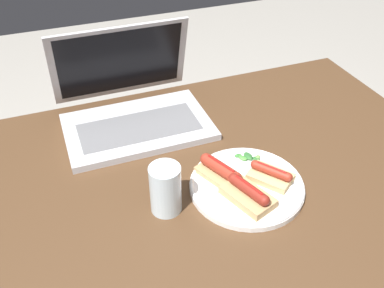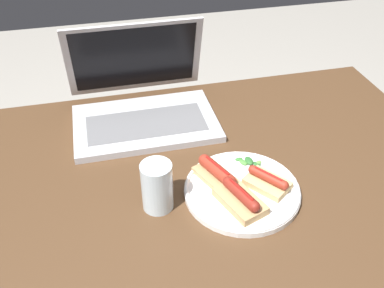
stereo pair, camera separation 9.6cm
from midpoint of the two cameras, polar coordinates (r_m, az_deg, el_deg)
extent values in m
cube|color=#4C331E|center=(0.97, -2.37, -6.05)|extent=(1.28, 0.84, 0.04)
cylinder|color=#4C331E|center=(1.64, 12.63, -3.66)|extent=(0.06, 0.06, 0.74)
cube|color=#B7B7BC|center=(1.12, -9.69, 2.17)|extent=(0.37, 0.24, 0.02)
cube|color=slate|center=(1.10, -9.57, 2.18)|extent=(0.30, 0.13, 0.00)
cube|color=#B7B7BC|center=(1.19, -11.91, 10.65)|extent=(0.37, 0.07, 0.22)
cube|color=black|center=(1.19, -11.88, 10.62)|extent=(0.33, 0.05, 0.19)
cylinder|color=white|center=(0.94, 4.37, -5.80)|extent=(0.25, 0.25, 0.01)
torus|color=white|center=(0.93, 4.39, -5.41)|extent=(0.25, 0.25, 0.01)
cube|color=tan|center=(0.89, 4.38, -7.12)|extent=(0.10, 0.13, 0.02)
cylinder|color=maroon|center=(0.88, 4.44, -6.16)|extent=(0.05, 0.09, 0.02)
sphere|color=maroon|center=(0.90, 2.53, -4.73)|extent=(0.02, 0.02, 0.02)
sphere|color=maroon|center=(0.86, 6.46, -7.65)|extent=(0.02, 0.02, 0.02)
cylinder|color=red|center=(0.87, 4.48, -5.61)|extent=(0.03, 0.07, 0.00)
cube|color=tan|center=(0.94, 7.55, -4.48)|extent=(0.10, 0.11, 0.02)
cylinder|color=maroon|center=(0.93, 7.64, -3.68)|extent=(0.06, 0.07, 0.02)
sphere|color=maroon|center=(0.92, 9.80, -4.52)|extent=(0.02, 0.02, 0.02)
sphere|color=maroon|center=(0.95, 5.53, -2.85)|extent=(0.02, 0.02, 0.02)
cylinder|color=red|center=(0.93, 7.69, -3.21)|extent=(0.04, 0.06, 0.00)
cube|color=tan|center=(0.94, 0.88, -4.30)|extent=(0.10, 0.12, 0.01)
cylinder|color=maroon|center=(0.93, 0.89, -3.39)|extent=(0.06, 0.09, 0.03)
sphere|color=maroon|center=(0.95, -0.98, -2.14)|extent=(0.03, 0.03, 0.03)
sphere|color=maroon|center=(0.91, 2.86, -4.70)|extent=(0.03, 0.03, 0.03)
cylinder|color=red|center=(0.92, 0.89, -2.75)|extent=(0.03, 0.07, 0.01)
ellipsoid|color=#2D662D|center=(1.00, 5.88, -2.14)|extent=(0.02, 0.03, 0.01)
ellipsoid|color=#4C8E3D|center=(0.99, 4.05, -1.99)|extent=(0.02, 0.03, 0.01)
ellipsoid|color=#2D662D|center=(1.00, 4.78, -1.72)|extent=(0.02, 0.03, 0.01)
ellipsoid|color=#709E4C|center=(1.00, 6.01, -1.92)|extent=(0.02, 0.02, 0.01)
ellipsoid|color=#387A33|center=(1.00, 3.43, -1.65)|extent=(0.02, 0.01, 0.00)
cylinder|color=silver|center=(0.87, -6.77, -6.12)|extent=(0.06, 0.06, 0.11)
camera|label=1|loc=(0.05, -92.86, -2.20)|focal=40.00mm
camera|label=2|loc=(0.05, 87.14, 2.20)|focal=40.00mm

